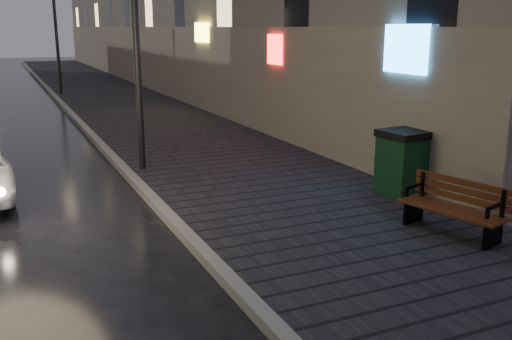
{
  "coord_description": "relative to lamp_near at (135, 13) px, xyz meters",
  "views": [
    {
      "loc": [
        -0.96,
        -6.23,
        3.21
      ],
      "look_at": [
        2.92,
        2.27,
        0.85
      ],
      "focal_mm": 40.0,
      "sensor_mm": 36.0,
      "label": 1
    }
  ],
  "objects": [
    {
      "name": "trash_bin",
      "position": [
        3.95,
        -3.99,
        -2.72
      ],
      "size": [
        0.87,
        0.87,
        1.21
      ],
      "rotation": [
        0.0,
        0.0,
        0.11
      ],
      "color": "black",
      "rests_on": "sidewalk"
    },
    {
      "name": "lamp_near",
      "position": [
        0.0,
        0.0,
        0.0
      ],
      "size": [
        0.36,
        0.36,
        5.28
      ],
      "color": "black",
      "rests_on": "sidewalk"
    },
    {
      "name": "bench",
      "position": [
        3.32,
        -6.01,
        -2.92
      ],
      "size": [
        0.94,
        1.71,
        0.83
      ],
      "rotation": [
        0.0,
        0.0,
        0.25
      ],
      "color": "black",
      "rests_on": "sidewalk"
    },
    {
      "name": "lamp_far",
      "position": [
        0.0,
        16.0,
        0.0
      ],
      "size": [
        0.36,
        0.36,
        5.28
      ],
      "color": "black",
      "rests_on": "sidewalk"
    },
    {
      "name": "curb",
      "position": [
        -0.35,
        15.0,
        -3.41
      ],
      "size": [
        0.2,
        58.0,
        0.15
      ],
      "primitive_type": "cube",
      "color": "slate",
      "rests_on": "ground"
    },
    {
      "name": "sidewalk",
      "position": [
        2.05,
        15.0,
        -3.41
      ],
      "size": [
        4.6,
        58.0,
        0.15
      ],
      "primitive_type": "cube",
      "color": "black",
      "rests_on": "ground"
    },
    {
      "name": "ground",
      "position": [
        -1.85,
        -6.0,
        -3.49
      ],
      "size": [
        120.0,
        120.0,
        0.0
      ],
      "primitive_type": "plane",
      "color": "black",
      "rests_on": "ground"
    }
  ]
}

